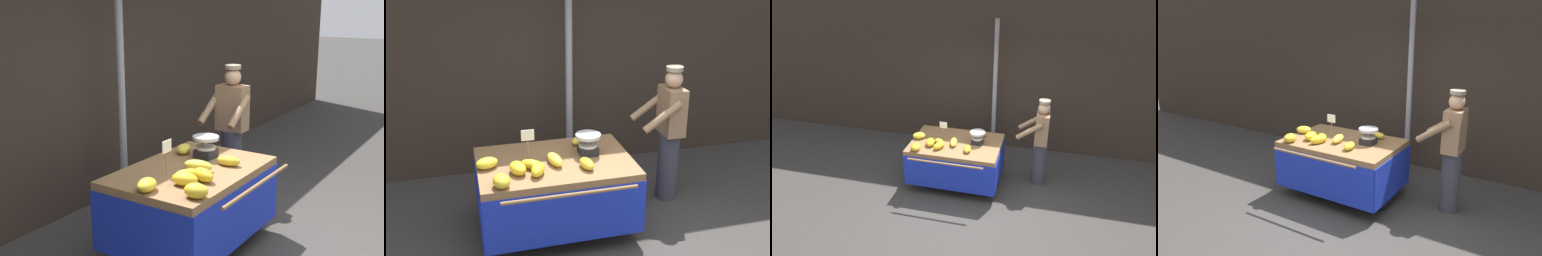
{
  "view_description": "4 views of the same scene",
  "coord_description": "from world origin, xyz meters",
  "views": [
    {
      "loc": [
        -4.42,
        -1.75,
        2.51
      ],
      "look_at": [
        -0.26,
        0.97,
        1.23
      ],
      "focal_mm": 47.21,
      "sensor_mm": 36.0,
      "label": 1
    },
    {
      "loc": [
        -1.38,
        -3.65,
        3.05
      ],
      "look_at": [
        -0.16,
        0.93,
        1.19
      ],
      "focal_mm": 44.18,
      "sensor_mm": 36.0,
      "label": 2
    },
    {
      "loc": [
        1.14,
        -4.82,
        4.06
      ],
      "look_at": [
        -0.29,
        0.89,
        1.17
      ],
      "focal_mm": 33.8,
      "sensor_mm": 36.0,
      "label": 3
    },
    {
      "loc": [
        2.32,
        -3.4,
        2.58
      ],
      "look_at": [
        -0.36,
        0.94,
        1.06
      ],
      "focal_mm": 33.93,
      "sensor_mm": 36.0,
      "label": 4
    }
  ],
  "objects": [
    {
      "name": "back_wall",
      "position": [
        0.0,
        2.67,
        2.04
      ],
      "size": [
        16.0,
        0.24,
        4.08
      ],
      "primitive_type": "cube",
      "color": "#332821",
      "rests_on": "ground"
    },
    {
      "name": "street_pole",
      "position": [
        0.05,
        2.16,
        1.46
      ],
      "size": [
        0.09,
        0.09,
        2.92
      ],
      "primitive_type": "cylinder",
      "color": "gray",
      "rests_on": "ground"
    },
    {
      "name": "banana_cart",
      "position": [
        -0.44,
        0.87,
        0.64
      ],
      "size": [
        1.68,
        1.34,
        0.87
      ],
      "color": "olive",
      "rests_on": "ground"
    },
    {
      "name": "weighing_scale",
      "position": [
        -0.05,
        0.93,
        0.99
      ],
      "size": [
        0.28,
        0.28,
        0.24
      ],
      "color": "black",
      "rests_on": "banana_cart"
    },
    {
      "name": "price_sign",
      "position": [
        -0.71,
        0.96,
        1.12
      ],
      "size": [
        0.14,
        0.01,
        0.34
      ],
      "color": "#997A51",
      "rests_on": "banana_cart"
    },
    {
      "name": "banana_bunch_0",
      "position": [
        -1.06,
        0.41,
        0.93
      ],
      "size": [
        0.18,
        0.23,
        0.13
      ],
      "primitive_type": "ellipsoid",
      "rotation": [
        0.0,
        0.0,
        0.07
      ],
      "color": "gold",
      "rests_on": "banana_cart"
    },
    {
      "name": "banana_bunch_1",
      "position": [
        -0.71,
        0.72,
        0.92
      ],
      "size": [
        0.27,
        0.25,
        0.1
      ],
      "primitive_type": "ellipsoid",
      "rotation": [
        0.0,
        0.0,
        0.89
      ],
      "color": "gold",
      "rests_on": "banana_cart"
    },
    {
      "name": "banana_bunch_2",
      "position": [
        -1.16,
        0.86,
        0.93
      ],
      "size": [
        0.28,
        0.23,
        0.12
      ],
      "primitive_type": "ellipsoid",
      "rotation": [
        0.0,
        0.0,
        1.92
      ],
      "color": "yellow",
      "rests_on": "banana_cart"
    },
    {
      "name": "banana_bunch_3",
      "position": [
        -0.16,
        0.59,
        0.92
      ],
      "size": [
        0.16,
        0.26,
        0.1
      ],
      "primitive_type": "ellipsoid",
      "rotation": [
        0.0,
        0.0,
        0.14
      ],
      "color": "gold",
      "rests_on": "banana_cart"
    },
    {
      "name": "banana_bunch_4",
      "position": [
        -0.46,
        0.77,
        0.92
      ],
      "size": [
        0.17,
        0.31,
        0.11
      ],
      "primitive_type": "ellipsoid",
      "rotation": [
        0.0,
        0.0,
        0.18
      ],
      "color": "yellow",
      "rests_on": "banana_cart"
    },
    {
      "name": "banana_bunch_5",
      "position": [
        -0.67,
        0.57,
        0.93
      ],
      "size": [
        0.22,
        0.29,
        0.12
      ],
      "primitive_type": "ellipsoid",
      "rotation": [
        0.0,
        0.0,
        2.76
      ],
      "color": "gold",
      "rests_on": "banana_cart"
    },
    {
      "name": "banana_bunch_6",
      "position": [
        -0.05,
        1.21,
        0.92
      ],
      "size": [
        0.27,
        0.23,
        0.1
      ],
      "primitive_type": "ellipsoid",
      "rotation": [
        0.0,
        0.0,
        1.98
      ],
      "color": "yellow",
      "rests_on": "banana_cart"
    },
    {
      "name": "banana_bunch_7",
      "position": [
        -0.86,
        0.65,
        0.93
      ],
      "size": [
        0.21,
        0.27,
        0.12
      ],
      "primitive_type": "ellipsoid",
      "rotation": [
        0.0,
        0.0,
        0.21
      ],
      "color": "gold",
      "rests_on": "banana_cart"
    },
    {
      "name": "vendor_person",
      "position": [
        1.07,
        1.24,
        0.87
      ],
      "size": [
        0.58,
        0.51,
        1.71
      ],
      "color": "#383842",
      "rests_on": "ground"
    }
  ]
}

